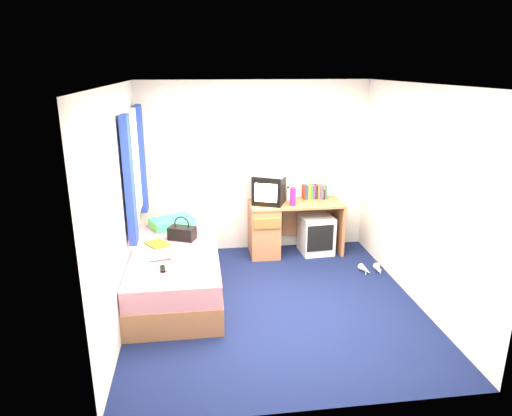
{
  "coord_description": "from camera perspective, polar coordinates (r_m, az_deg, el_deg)",
  "views": [
    {
      "loc": [
        -0.81,
        -4.54,
        2.58
      ],
      "look_at": [
        -0.12,
        0.7,
        0.92
      ],
      "focal_mm": 32.0,
      "sensor_mm": 36.0,
      "label": 1
    }
  ],
  "objects": [
    {
      "name": "book_row",
      "position": [
        6.59,
        7.33,
        2.06
      ],
      "size": [
        0.34,
        0.13,
        0.2
      ],
      "color": "maroon",
      "rests_on": "desk"
    },
    {
      "name": "water_bottle",
      "position": [
        5.11,
        -11.94,
        -6.05
      ],
      "size": [
        0.21,
        0.12,
        0.07
      ],
      "primitive_type": "cylinder",
      "rotation": [
        0.0,
        1.57,
        0.24
      ],
      "color": "silver",
      "rests_on": "bed"
    },
    {
      "name": "magazine",
      "position": [
        5.57,
        -12.23,
        -4.4
      ],
      "size": [
        0.33,
        0.35,
        0.01
      ],
      "primitive_type": "cube",
      "rotation": [
        0.0,
        0.0,
        0.6
      ],
      "color": "yellow",
      "rests_on": "bed"
    },
    {
      "name": "vcr",
      "position": [
        6.22,
        1.67,
        4.52
      ],
      "size": [
        0.57,
        0.51,
        0.09
      ],
      "primitive_type": "cube",
      "rotation": [
        0.0,
        0.0,
        -0.49
      ],
      "color": "silver",
      "rests_on": "crt_tv"
    },
    {
      "name": "bed",
      "position": [
        5.47,
        -9.96,
        -7.88
      ],
      "size": [
        1.01,
        2.0,
        0.54
      ],
      "color": "#B07249",
      "rests_on": "ground"
    },
    {
      "name": "ground",
      "position": [
        5.29,
        2.28,
        -11.8
      ],
      "size": [
        3.4,
        3.4,
        0.0
      ],
      "primitive_type": "plane",
      "color": "#0C1438",
      "rests_on": "ground"
    },
    {
      "name": "pillow",
      "position": [
        6.11,
        -10.43,
        -1.81
      ],
      "size": [
        0.63,
        0.53,
        0.12
      ],
      "primitive_type": "cube",
      "rotation": [
        0.0,
        0.0,
        0.43
      ],
      "color": "#1B9CB2",
      "rests_on": "bed"
    },
    {
      "name": "picture_frame",
      "position": [
        6.6,
        8.39,
        1.75
      ],
      "size": [
        0.02,
        0.12,
        0.14
      ],
      "primitive_type": "cube",
      "rotation": [
        0.0,
        0.0,
        0.02
      ],
      "color": "#312210",
      "rests_on": "desk"
    },
    {
      "name": "remote_control",
      "position": [
        4.89,
        -11.59,
        -7.46
      ],
      "size": [
        0.07,
        0.16,
        0.02
      ],
      "primitive_type": "cube",
      "rotation": [
        0.0,
        0.0,
        0.11
      ],
      "color": "black",
      "rests_on": "bed"
    },
    {
      "name": "towel",
      "position": [
        5.11,
        -8.56,
        -5.65
      ],
      "size": [
        0.34,
        0.3,
        0.11
      ],
      "primitive_type": "cube",
      "rotation": [
        0.0,
        0.0,
        -0.09
      ],
      "color": "white",
      "rests_on": "bed"
    },
    {
      "name": "room_shell",
      "position": [
        4.75,
        2.48,
        3.67
      ],
      "size": [
        3.4,
        3.4,
        3.4
      ],
      "color": "white",
      "rests_on": "ground"
    },
    {
      "name": "handbag",
      "position": [
        5.64,
        -9.22,
        -3.06
      ],
      "size": [
        0.36,
        0.29,
        0.3
      ],
      "rotation": [
        0.0,
        0.0,
        -0.41
      ],
      "color": "black",
      "rests_on": "bed"
    },
    {
      "name": "storage_cube",
      "position": [
        6.58,
        7.52,
        -3.25
      ],
      "size": [
        0.47,
        0.47,
        0.55
      ],
      "primitive_type": "cube",
      "rotation": [
        0.0,
        0.0,
        0.08
      ],
      "color": "white",
      "rests_on": "ground"
    },
    {
      "name": "window_assembly",
      "position": [
        5.62,
        -14.97,
        4.88
      ],
      "size": [
        0.11,
        1.42,
        1.4
      ],
      "color": "silver",
      "rests_on": "room_shell"
    },
    {
      "name": "crt_tv",
      "position": [
        6.27,
        1.64,
        2.34
      ],
      "size": [
        0.51,
        0.5,
        0.4
      ],
      "rotation": [
        0.0,
        0.0,
        -0.39
      ],
      "color": "black",
      "rests_on": "desk"
    },
    {
      "name": "desk",
      "position": [
        6.45,
        2.53,
        -2.29
      ],
      "size": [
        1.3,
        0.55,
        0.75
      ],
      "color": "#B07249",
      "rests_on": "ground"
    },
    {
      "name": "pink_water_bottle",
      "position": [
        6.21,
        4.62,
        1.35
      ],
      "size": [
        0.09,
        0.09,
        0.23
      ],
      "primitive_type": "cylinder",
      "rotation": [
        0.0,
        0.0,
        0.18
      ],
      "color": "#C91C78",
      "rests_on": "desk"
    },
    {
      "name": "aerosol_can",
      "position": [
        6.44,
        4.03,
        1.71
      ],
      "size": [
        0.06,
        0.06,
        0.18
      ],
      "primitive_type": "cylinder",
      "rotation": [
        0.0,
        0.0,
        0.32
      ],
      "color": "white",
      "rests_on": "desk"
    },
    {
      "name": "colour_swatch_fan",
      "position": [
        4.85,
        -10.81,
        -7.67
      ],
      "size": [
        0.23,
        0.13,
        0.01
      ],
      "primitive_type": "cube",
      "rotation": [
        0.0,
        0.0,
        -0.33
      ],
      "color": "gold",
      "rests_on": "bed"
    },
    {
      "name": "white_heels",
      "position": [
        6.17,
        14.27,
        -7.46
      ],
      "size": [
        0.3,
        0.24,
        0.09
      ],
      "color": "silver",
      "rests_on": "ground"
    }
  ]
}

